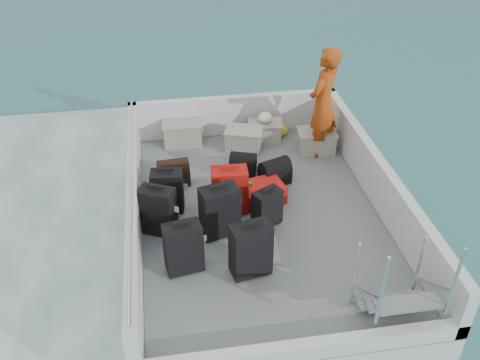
# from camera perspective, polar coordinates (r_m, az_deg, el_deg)

# --- Properties ---
(ground) EXTENTS (160.00, 160.00, 0.00)m
(ground) POSITION_cam_1_polar(r_m,az_deg,el_deg) (8.01, 2.05, -7.21)
(ground) COLOR #184D55
(ground) RESTS_ON ground
(ferry_hull) EXTENTS (3.60, 5.00, 0.60)m
(ferry_hull) POSITION_cam_1_polar(r_m,az_deg,el_deg) (7.81, 2.09, -5.56)
(ferry_hull) COLOR silver
(ferry_hull) RESTS_ON ground
(deck) EXTENTS (3.30, 4.70, 0.02)m
(deck) POSITION_cam_1_polar(r_m,az_deg,el_deg) (7.62, 2.14, -3.78)
(deck) COLOR slate
(deck) RESTS_ON ferry_hull
(deck_fittings) EXTENTS (3.60, 5.00, 0.90)m
(deck_fittings) POSITION_cam_1_polar(r_m,az_deg,el_deg) (7.21, 5.40, -2.65)
(deck_fittings) COLOR silver
(deck_fittings) RESTS_ON deck
(suitcase_0) EXTENTS (0.49, 0.33, 0.70)m
(suitcase_0) POSITION_cam_1_polar(r_m,az_deg,el_deg) (6.56, -6.06, -7.28)
(suitcase_0) COLOR black
(suitcase_0) RESTS_ON deck
(suitcase_1) EXTENTS (0.53, 0.44, 0.69)m
(suitcase_1) POSITION_cam_1_polar(r_m,az_deg,el_deg) (7.19, -8.75, -3.30)
(suitcase_1) COLOR black
(suitcase_1) RESTS_ON deck
(suitcase_2) EXTENTS (0.47, 0.31, 0.64)m
(suitcase_2) POSITION_cam_1_polar(r_m,az_deg,el_deg) (7.59, -7.74, -1.21)
(suitcase_2) COLOR black
(suitcase_2) RESTS_ON deck
(suitcase_3) EXTENTS (0.52, 0.37, 0.73)m
(suitcase_3) POSITION_cam_1_polar(r_m,az_deg,el_deg) (6.48, 1.15, -7.50)
(suitcase_3) COLOR black
(suitcase_3) RESTS_ON deck
(suitcase_4) EXTENTS (0.56, 0.41, 0.73)m
(suitcase_4) POSITION_cam_1_polar(r_m,az_deg,el_deg) (7.07, -2.18, -3.40)
(suitcase_4) COLOR black
(suitcase_4) RESTS_ON deck
(suitcase_5) EXTENTS (0.52, 0.33, 0.69)m
(suitcase_5) POSITION_cam_1_polar(r_m,az_deg,el_deg) (7.49, -1.11, -1.14)
(suitcase_5) COLOR #AE180D
(suitcase_5) RESTS_ON deck
(suitcase_7) EXTENTS (0.45, 0.38, 0.55)m
(suitcase_7) POSITION_cam_1_polar(r_m,az_deg,el_deg) (7.28, 2.91, -3.03)
(suitcase_7) COLOR black
(suitcase_7) RESTS_ON deck
(suitcase_8) EXTENTS (0.78, 0.60, 0.27)m
(suitcase_8) POSITION_cam_1_polar(r_m,az_deg,el_deg) (7.80, 2.08, -1.41)
(suitcase_8) COLOR #AE180D
(suitcase_8) RESTS_ON deck
(duffel_0) EXTENTS (0.50, 0.34, 0.32)m
(duffel_0) POSITION_cam_1_polar(r_m,az_deg,el_deg) (8.22, -7.10, 0.60)
(duffel_0) COLOR black
(duffel_0) RESTS_ON deck
(duffel_1) EXTENTS (0.47, 0.41, 0.32)m
(duffel_1) POSITION_cam_1_polar(r_m,az_deg,el_deg) (8.32, 0.32, 1.33)
(duffel_1) COLOR black
(duffel_1) RESTS_ON deck
(duffel_2) EXTENTS (0.53, 0.44, 0.32)m
(duffel_2) POSITION_cam_1_polar(r_m,az_deg,el_deg) (8.18, 3.72, 0.63)
(duffel_2) COLOR black
(duffel_2) RESTS_ON deck
(crate_0) EXTENTS (0.66, 0.48, 0.38)m
(crate_0) POSITION_cam_1_polar(r_m,az_deg,el_deg) (9.24, -6.11, 5.00)
(crate_0) COLOR #A1988C
(crate_0) RESTS_ON deck
(crate_1) EXTENTS (0.67, 0.56, 0.35)m
(crate_1) POSITION_cam_1_polar(r_m,az_deg,el_deg) (9.02, 0.40, 4.27)
(crate_1) COLOR #A1988C
(crate_1) RESTS_ON deck
(crate_2) EXTENTS (0.59, 0.46, 0.33)m
(crate_2) POSITION_cam_1_polar(r_m,az_deg,el_deg) (9.29, 2.67, 5.15)
(crate_2) COLOR #A1988C
(crate_2) RESTS_ON deck
(crate_3) EXTENTS (0.62, 0.45, 0.35)m
(crate_3) POSITION_cam_1_polar(r_m,az_deg,el_deg) (9.05, 8.14, 4.04)
(crate_3) COLOR #A1988C
(crate_3) RESTS_ON deck
(yellow_bag) EXTENTS (0.28, 0.26, 0.22)m
(yellow_bag) POSITION_cam_1_polar(r_m,az_deg,el_deg) (9.48, 4.26, 5.36)
(yellow_bag) COLOR gold
(yellow_bag) RESTS_ON deck
(white_bag) EXTENTS (0.24, 0.24, 0.18)m
(white_bag) POSITION_cam_1_polar(r_m,az_deg,el_deg) (9.17, 2.71, 6.53)
(white_bag) COLOR white
(white_bag) RESTS_ON crate_2
(passenger) EXTENTS (0.78, 0.79, 1.83)m
(passenger) POSITION_cam_1_polar(r_m,az_deg,el_deg) (8.68, 8.86, 8.12)
(passenger) COLOR #E85A15
(passenger) RESTS_ON deck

